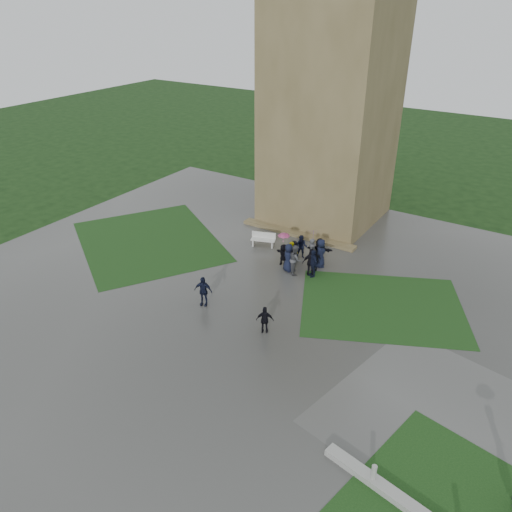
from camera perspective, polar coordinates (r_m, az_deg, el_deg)
The scene contains 10 objects.
ground at distance 28.96m, azimuth -5.33°, elevation -5.34°, with size 120.00×120.00×0.00m, color black.
plaza at distance 30.30m, azimuth -3.03°, elevation -3.58°, with size 34.00×34.00×0.02m, color #393936.
lawn_inset_left at distance 36.56m, azimuth -12.12°, elevation 1.67°, with size 11.00×9.00×0.01m, color #143412.
lawn_inset_right at distance 29.40m, azimuth 14.20°, elevation -5.56°, with size 9.00×7.00×0.01m, color #143412.
tower at distance 37.74m, azimuth 8.65°, elevation 17.23°, with size 8.00×8.00×18.00m, color brown.
tower_plinth at distance 36.69m, azimuth 4.77°, elevation 2.52°, with size 9.00×0.80×0.22m, color brown.
bench at distance 34.88m, azimuth 0.84°, elevation 1.93°, with size 1.78×1.07×0.98m.
visitor_cluster at distance 32.02m, azimuth 5.68°, elevation 0.20°, with size 3.60×2.99×2.41m.
pedestrian_mid at distance 28.33m, azimuth -6.06°, elevation -4.00°, with size 1.06×0.60×1.80m, color black.
pedestrian_near at distance 26.05m, azimuth 1.03°, elevation -7.31°, with size 0.91×0.52×1.56m, color black.
Camera 1 is at (15.26, -18.83, 15.86)m, focal length 35.00 mm.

